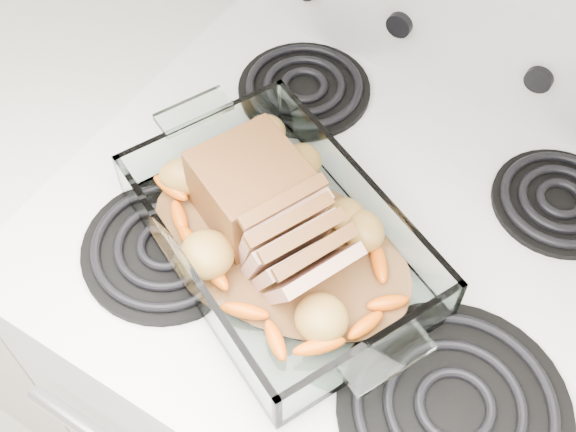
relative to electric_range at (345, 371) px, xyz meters
The scene contains 5 objects.
electric_range is the anchor object (origin of this frame).
counter_left 0.67m from the electric_range, behind, with size 0.58×0.68×0.93m.
baking_dish 0.50m from the electric_range, 127.05° to the right, with size 0.37×0.24×0.07m.
pork_roast 0.53m from the electric_range, 137.29° to the right, with size 0.22×0.12×0.09m.
roast_vegetables 0.50m from the electric_range, 141.72° to the right, with size 0.35×0.19×0.04m.
Camera 1 is at (0.19, 1.17, 1.68)m, focal length 45.00 mm.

